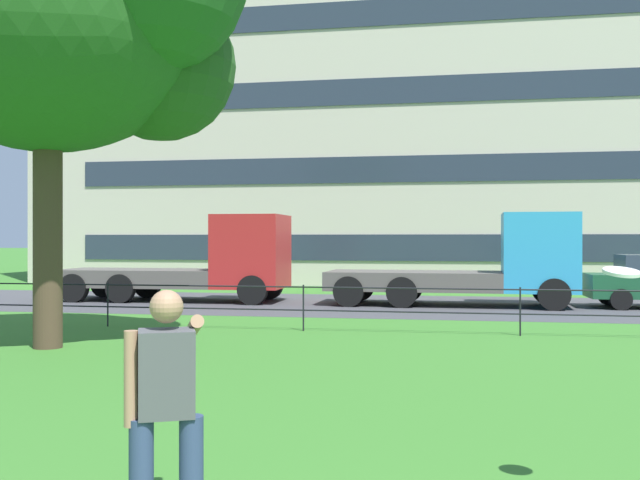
# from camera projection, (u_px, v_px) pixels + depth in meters

# --- Properties ---
(street_strip) EXTENTS (80.00, 7.89, 0.01)m
(street_strip) POSITION_uv_depth(u_px,v_px,m) (423.00, 306.00, 22.28)
(street_strip) COLOR #424247
(street_strip) RESTS_ON ground
(park_fence) EXTENTS (31.90, 0.04, 1.00)m
(park_fence) POSITION_uv_depth(u_px,v_px,m) (409.00, 301.00, 15.74)
(park_fence) COLOR black
(park_fence) RESTS_ON ground
(tree_large_lawn) EXTENTS (6.66, 5.70, 8.67)m
(tree_large_lawn) POSITION_uv_depth(u_px,v_px,m) (76.00, 11.00, 13.54)
(tree_large_lawn) COLOR #4C3828
(tree_large_lawn) RESTS_ON ground
(person_thrower) EXTENTS (0.48, 0.85, 1.66)m
(person_thrower) POSITION_uv_depth(u_px,v_px,m) (166.00, 407.00, 4.88)
(person_thrower) COLOR navy
(person_thrower) RESTS_ON ground
(frisbee) EXTENTS (0.35, 0.35, 0.08)m
(frisbee) POSITION_uv_depth(u_px,v_px,m) (622.00, 272.00, 5.50)
(frisbee) COLOR white
(flatbed_truck_far_right) EXTENTS (7.33, 2.52, 2.75)m
(flatbed_truck_far_right) POSITION_uv_depth(u_px,v_px,m) (207.00, 263.00, 23.84)
(flatbed_truck_far_right) COLOR #B22323
(flatbed_truck_far_right) RESTS_ON ground
(flatbed_truck_right) EXTENTS (7.35, 2.56, 2.75)m
(flatbed_truck_right) POSITION_uv_depth(u_px,v_px,m) (488.00, 265.00, 22.13)
(flatbed_truck_right) COLOR #2D99D1
(flatbed_truck_right) RESTS_ON ground
(apartment_building_background) EXTENTS (36.12, 11.46, 16.70)m
(apartment_building_background) POSITION_uv_depth(u_px,v_px,m) (430.00, 108.00, 36.24)
(apartment_building_background) COLOR beige
(apartment_building_background) RESTS_ON ground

